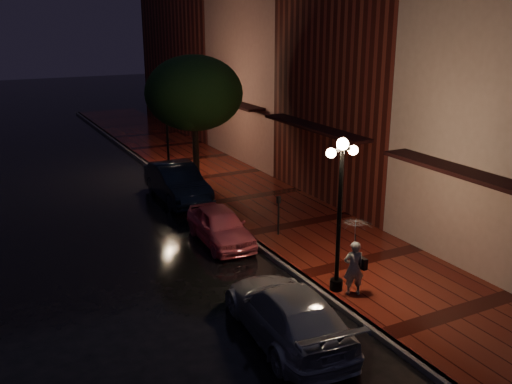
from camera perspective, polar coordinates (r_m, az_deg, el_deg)
ground at (r=20.11m, az=-1.10°, el=-4.59°), size 120.00×120.00×0.00m
sidewalk at (r=21.11m, az=4.38°, el=-3.34°), size 4.50×60.00×0.15m
curb at (r=20.09m, az=-1.10°, el=-4.39°), size 0.25×60.00×0.15m
storefront_mid at (r=24.27m, az=11.91°, el=12.19°), size 5.00×8.00×11.00m
storefront_far at (r=30.95m, az=2.27°, el=11.67°), size 5.00×8.00×9.00m
storefront_extra at (r=39.87m, az=-5.07°, el=13.56°), size 5.00×12.00×10.00m
streetlamp_near at (r=15.36m, az=8.37°, el=-1.43°), size 0.96×0.36×4.31m
streetlamp_far at (r=27.58m, az=-8.90°, el=6.82°), size 0.96×0.36×4.31m
street_tree at (r=24.62m, az=-6.19°, el=9.58°), size 4.16×4.16×5.80m
pink_car at (r=19.49m, az=-3.59°, el=-3.38°), size 1.66×3.73×1.25m
navy_car at (r=24.18m, az=-7.88°, el=0.93°), size 1.71×4.67×1.53m
silver_car at (r=13.93m, az=3.15°, el=-11.96°), size 2.32×4.83×1.36m
woman_with_umbrella at (r=15.55m, az=9.87°, el=-5.27°), size 0.90×0.92×2.17m
parking_meter at (r=19.71m, az=2.26°, el=-1.98°), size 0.14×0.12×1.39m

